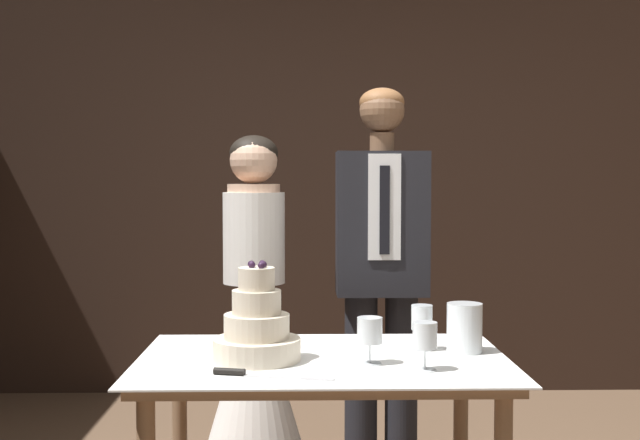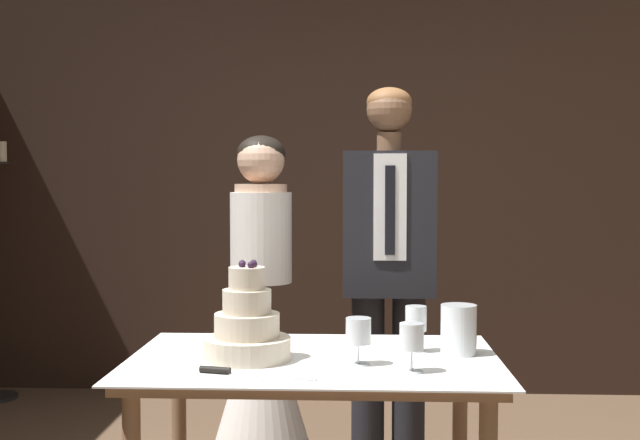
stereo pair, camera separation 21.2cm
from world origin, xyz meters
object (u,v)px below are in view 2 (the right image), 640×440
(hurricane_candle, at_px, (459,331))
(groom, at_px, (389,264))
(tiered_cake, at_px, (247,328))
(cake_knife, at_px, (234,372))
(wine_glass_near, at_px, (412,338))
(bride, at_px, (262,354))
(wine_glass_far, at_px, (416,321))
(wine_glass_middle, at_px, (358,332))
(cake_table, at_px, (314,385))

(hurricane_candle, bearing_deg, groom, 103.78)
(tiered_cake, bearing_deg, cake_knife, -92.80)
(hurricane_candle, bearing_deg, cake_knife, -155.81)
(wine_glass_near, relative_size, groom, 0.09)
(hurricane_candle, distance_m, bride, 1.19)
(wine_glass_far, bearing_deg, wine_glass_middle, -134.14)
(tiered_cake, height_order, wine_glass_middle, tiered_cake)
(hurricane_candle, bearing_deg, bride, 132.82)
(cake_table, relative_size, tiered_cake, 3.76)
(wine_glass_middle, height_order, groom, groom)
(hurricane_candle, bearing_deg, cake_table, -171.55)
(cake_table, relative_size, groom, 0.70)
(bride, xyz_separation_m, groom, (0.58, -0.00, 0.42))
(cake_table, bearing_deg, wine_glass_middle, -33.00)
(wine_glass_middle, height_order, bride, bride)
(cake_table, xyz_separation_m, bride, (-0.29, 0.92, -0.10))
(wine_glass_near, bearing_deg, groom, 91.46)
(wine_glass_near, relative_size, bride, 0.10)
(wine_glass_far, relative_size, groom, 0.09)
(cake_table, bearing_deg, cake_knife, -132.48)
(groom, bearing_deg, bride, 179.94)
(tiered_cake, relative_size, wine_glass_middle, 2.17)
(cake_table, xyz_separation_m, wine_glass_far, (0.35, 0.11, 0.20))
(cake_knife, xyz_separation_m, wine_glass_near, (0.55, 0.06, 0.10))
(wine_glass_far, height_order, hurricane_candle, hurricane_candle)
(bride, bearing_deg, wine_glass_far, -51.67)
(wine_glass_near, xyz_separation_m, bride, (-0.61, 1.12, -0.30))
(cake_table, distance_m, groom, 1.02)
(cake_knife, bearing_deg, wine_glass_near, 19.96)
(wine_glass_near, height_order, wine_glass_far, wine_glass_far)
(hurricane_candle, bearing_deg, wine_glass_far, 165.87)
(wine_glass_middle, bearing_deg, cake_table, 147.00)
(cake_table, height_order, wine_glass_middle, wine_glass_middle)
(wine_glass_middle, relative_size, groom, 0.09)
(wine_glass_middle, bearing_deg, hurricane_candle, 26.41)
(wine_glass_near, distance_m, groom, 1.12)
(wine_glass_middle, bearing_deg, bride, 113.33)
(bride, bearing_deg, wine_glass_middle, -66.67)
(hurricane_candle, relative_size, bride, 0.11)
(cake_table, relative_size, wine_glass_near, 8.12)
(wine_glass_far, height_order, groom, groom)
(tiered_cake, relative_size, groom, 0.19)
(cake_knife, height_order, groom, groom)
(hurricane_candle, bearing_deg, wine_glass_middle, -153.59)
(cake_knife, height_order, bride, bride)
(bride, bearing_deg, groom, -0.06)
(groom, bearing_deg, cake_table, -107.42)
(tiered_cake, bearing_deg, cake_table, 10.00)
(tiered_cake, xyz_separation_m, hurricane_candle, (0.72, 0.11, -0.02))
(wine_glass_near, height_order, wine_glass_middle, same)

